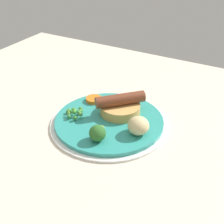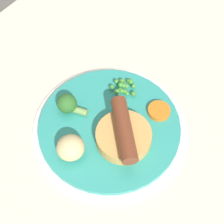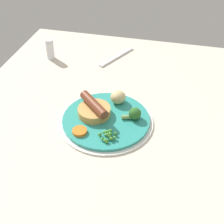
{
  "view_description": "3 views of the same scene",
  "coord_description": "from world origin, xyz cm",
  "px_view_note": "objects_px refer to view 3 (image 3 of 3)",
  "views": [
    {
      "loc": [
        -30.32,
        53.85,
        42.84
      ],
      "look_at": [
        -1.79,
        2.99,
        6.09
      ],
      "focal_mm": 50.0,
      "sensor_mm": 36.0,
      "label": 1
    },
    {
      "loc": [
        -27.01,
        -16.48,
        58.87
      ],
      "look_at": [
        0.27,
        4.28,
        5.86
      ],
      "focal_mm": 60.0,
      "sensor_mm": 36.0,
      "label": 2
    },
    {
      "loc": [
        62.46,
        20.81,
        59.94
      ],
      "look_at": [
        -1.99,
        5.17,
        6.41
      ],
      "focal_mm": 50.0,
      "sensor_mm": 36.0,
      "label": 3
    }
  ],
  "objects_px": {
    "pea_pile": "(108,135)",
    "broccoli_floret_near": "(134,114)",
    "carrot_slice_0": "(80,131)",
    "sausage_pudding": "(94,109)",
    "potato_chunk_0": "(118,97)",
    "fork": "(117,57)",
    "salt_shaker": "(50,49)",
    "dinner_plate": "(106,120)"
  },
  "relations": [
    {
      "from": "salt_shaker",
      "to": "dinner_plate",
      "type": "bearing_deg",
      "value": 43.57
    },
    {
      "from": "pea_pile",
      "to": "fork",
      "type": "relative_size",
      "value": 0.27
    },
    {
      "from": "broccoli_floret_near",
      "to": "carrot_slice_0",
      "type": "height_order",
      "value": "broccoli_floret_near"
    },
    {
      "from": "pea_pile",
      "to": "broccoli_floret_near",
      "type": "relative_size",
      "value": 0.92
    },
    {
      "from": "carrot_slice_0",
      "to": "salt_shaker",
      "type": "bearing_deg",
      "value": -147.91
    },
    {
      "from": "sausage_pudding",
      "to": "salt_shaker",
      "type": "xyz_separation_m",
      "value": [
        -0.29,
        -0.25,
        0.0
      ]
    },
    {
      "from": "broccoli_floret_near",
      "to": "fork",
      "type": "xyz_separation_m",
      "value": [
        -0.35,
        -0.13,
        -0.03
      ]
    },
    {
      "from": "salt_shaker",
      "to": "broccoli_floret_near",
      "type": "bearing_deg",
      "value": 51.84
    },
    {
      "from": "pea_pile",
      "to": "sausage_pudding",
      "type": "bearing_deg",
      "value": -143.65
    },
    {
      "from": "potato_chunk_0",
      "to": "fork",
      "type": "bearing_deg",
      "value": -166.29
    },
    {
      "from": "salt_shaker",
      "to": "pea_pile",
      "type": "bearing_deg",
      "value": 39.62
    },
    {
      "from": "potato_chunk_0",
      "to": "salt_shaker",
      "type": "height_order",
      "value": "salt_shaker"
    },
    {
      "from": "pea_pile",
      "to": "salt_shaker",
      "type": "xyz_separation_m",
      "value": [
        -0.38,
        -0.31,
        0.01
      ]
    },
    {
      "from": "dinner_plate",
      "to": "carrot_slice_0",
      "type": "distance_m",
      "value": 0.09
    },
    {
      "from": "fork",
      "to": "salt_shaker",
      "type": "bearing_deg",
      "value": -48.14
    },
    {
      "from": "pea_pile",
      "to": "fork",
      "type": "distance_m",
      "value": 0.45
    },
    {
      "from": "dinner_plate",
      "to": "salt_shaker",
      "type": "bearing_deg",
      "value": -136.43
    },
    {
      "from": "dinner_plate",
      "to": "fork",
      "type": "distance_m",
      "value": 0.37
    },
    {
      "from": "sausage_pudding",
      "to": "salt_shaker",
      "type": "bearing_deg",
      "value": -5.52
    },
    {
      "from": "pea_pile",
      "to": "carrot_slice_0",
      "type": "bearing_deg",
      "value": -91.69
    },
    {
      "from": "fork",
      "to": "pea_pile",
      "type": "bearing_deg",
      "value": 37.01
    },
    {
      "from": "sausage_pudding",
      "to": "carrot_slice_0",
      "type": "height_order",
      "value": "sausage_pudding"
    },
    {
      "from": "sausage_pudding",
      "to": "potato_chunk_0",
      "type": "distance_m",
      "value": 0.09
    },
    {
      "from": "pea_pile",
      "to": "potato_chunk_0",
      "type": "distance_m",
      "value": 0.15
    },
    {
      "from": "potato_chunk_0",
      "to": "broccoli_floret_near",
      "type": "bearing_deg",
      "value": 43.77
    },
    {
      "from": "carrot_slice_0",
      "to": "dinner_plate",
      "type": "bearing_deg",
      "value": 144.22
    },
    {
      "from": "broccoli_floret_near",
      "to": "potato_chunk_0",
      "type": "height_order",
      "value": "potato_chunk_0"
    },
    {
      "from": "pea_pile",
      "to": "carrot_slice_0",
      "type": "height_order",
      "value": "pea_pile"
    },
    {
      "from": "sausage_pudding",
      "to": "broccoli_floret_near",
      "type": "relative_size",
      "value": 1.86
    },
    {
      "from": "sausage_pudding",
      "to": "dinner_plate",
      "type": "bearing_deg",
      "value": -149.17
    },
    {
      "from": "potato_chunk_0",
      "to": "salt_shaker",
      "type": "xyz_separation_m",
      "value": [
        -0.22,
        -0.3,
        0.0
      ]
    },
    {
      "from": "dinner_plate",
      "to": "fork",
      "type": "xyz_separation_m",
      "value": [
        -0.36,
        -0.05,
        -0.0
      ]
    },
    {
      "from": "sausage_pudding",
      "to": "pea_pile",
      "type": "relative_size",
      "value": 2.02
    },
    {
      "from": "dinner_plate",
      "to": "pea_pile",
      "type": "distance_m",
      "value": 0.08
    },
    {
      "from": "pea_pile",
      "to": "broccoli_floret_near",
      "type": "bearing_deg",
      "value": 151.22
    },
    {
      "from": "carrot_slice_0",
      "to": "fork",
      "type": "bearing_deg",
      "value": -179.86
    },
    {
      "from": "sausage_pudding",
      "to": "broccoli_floret_near",
      "type": "height_order",
      "value": "sausage_pudding"
    },
    {
      "from": "dinner_plate",
      "to": "potato_chunk_0",
      "type": "bearing_deg",
      "value": 168.34
    },
    {
      "from": "salt_shaker",
      "to": "fork",
      "type": "bearing_deg",
      "value": 104.95
    },
    {
      "from": "fork",
      "to": "salt_shaker",
      "type": "xyz_separation_m",
      "value": [
        0.06,
        -0.23,
        0.03
      ]
    },
    {
      "from": "potato_chunk_0",
      "to": "salt_shaker",
      "type": "distance_m",
      "value": 0.38
    },
    {
      "from": "potato_chunk_0",
      "to": "carrot_slice_0",
      "type": "xyz_separation_m",
      "value": [
        0.15,
        -0.07,
        -0.01
      ]
    }
  ]
}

